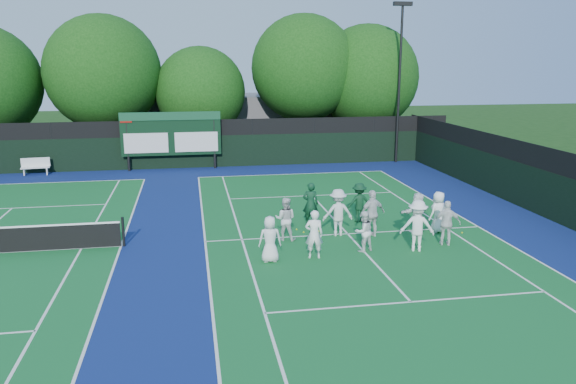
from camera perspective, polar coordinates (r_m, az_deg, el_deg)
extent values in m
plane|color=#15370F|center=(21.06, 6.82, -5.08)|extent=(120.00, 120.00, 0.00)
cube|color=navy|center=(21.16, -9.81, -5.08)|extent=(34.00, 32.00, 0.01)
cube|color=#135E27|center=(21.97, 6.07, -4.25)|extent=(10.97, 23.77, 0.00)
cube|color=silver|center=(33.20, 0.43, 1.84)|extent=(10.97, 0.08, 0.00)
cube|color=silver|center=(21.16, -8.41, -5.00)|extent=(0.08, 23.77, 0.00)
cube|color=silver|center=(24.03, 18.77, -3.35)|extent=(0.08, 23.77, 0.00)
cube|color=silver|center=(21.24, -4.70, -4.83)|extent=(0.08, 23.77, 0.00)
cube|color=silver|center=(23.41, 15.82, -3.57)|extent=(0.08, 23.77, 0.00)
cube|color=silver|center=(16.32, 12.36, -10.85)|extent=(8.23, 0.08, 0.00)
cube|color=silver|center=(27.95, 2.47, -0.36)|extent=(8.23, 0.08, 0.00)
cube|color=silver|center=(21.97, 6.07, -4.24)|extent=(0.08, 12.80, 0.00)
cube|color=silver|center=(33.65, -23.72, 0.86)|extent=(10.97, 0.08, 0.00)
cube|color=silver|center=(21.32, -16.61, -5.29)|extent=(0.08, 23.77, 0.00)
cube|color=silver|center=(21.53, -20.24, -5.38)|extent=(0.08, 23.77, 0.00)
cube|color=silver|center=(28.49, -26.22, -1.48)|extent=(8.23, 0.08, 0.00)
cube|color=black|center=(35.55, -10.07, 4.01)|extent=(34.00, 0.08, 2.00)
cube|color=black|center=(35.35, -10.17, 6.41)|extent=(34.00, 0.05, 1.00)
cube|color=black|center=(25.65, 25.84, -0.68)|extent=(0.08, 32.00, 2.00)
cube|color=black|center=(25.36, 26.18, 2.61)|extent=(0.05, 32.00, 1.00)
cylinder|color=black|center=(35.24, -15.99, 4.86)|extent=(0.16, 0.16, 3.50)
cylinder|color=black|center=(35.08, -7.49, 5.22)|extent=(0.16, 0.16, 3.50)
cube|color=black|center=(35.01, -11.79, 5.78)|extent=(6.00, 0.15, 2.60)
cube|color=#134528|center=(34.78, -11.88, 7.56)|extent=(6.00, 0.05, 0.50)
cube|color=silver|center=(35.05, -14.21, 4.84)|extent=(2.60, 0.04, 1.20)
cube|color=silver|center=(34.96, -9.29, 5.05)|extent=(2.60, 0.04, 1.20)
cube|color=maroon|center=(34.97, -16.16, 7.18)|extent=(0.70, 0.04, 0.50)
cube|color=slate|center=(43.53, -4.85, 7.17)|extent=(18.00, 6.00, 4.00)
cylinder|color=black|center=(37.34, 11.23, 10.58)|extent=(0.16, 0.16, 10.00)
cube|color=black|center=(37.46, 11.59, 18.23)|extent=(1.20, 0.30, 0.25)
cylinder|color=black|center=(21.15, -16.39, -3.90)|extent=(0.10, 0.10, 1.10)
cube|color=silver|center=(36.09, -24.28, 2.28)|extent=(1.62, 0.63, 0.06)
cube|color=silver|center=(36.19, -24.27, 2.78)|extent=(1.58, 0.27, 0.53)
cube|color=silver|center=(36.30, -25.22, 1.87)|extent=(0.11, 0.37, 0.42)
cube|color=silver|center=(35.98, -23.27, 1.96)|extent=(0.11, 0.37, 0.42)
cylinder|color=black|center=(39.31, -17.82, 5.18)|extent=(0.44, 0.44, 2.99)
sphere|color=#103C0D|center=(38.99, -18.27, 11.42)|extent=(7.44, 7.44, 7.44)
sphere|color=#103C0D|center=(39.23, -17.25, 10.41)|extent=(5.21, 5.21, 5.21)
cylinder|color=black|center=(39.00, -8.71, 5.07)|extent=(0.44, 0.44, 2.26)
sphere|color=#103C0D|center=(38.68, -8.88, 10.03)|extent=(6.01, 6.01, 6.01)
sphere|color=#103C0D|center=(39.03, -7.97, 9.21)|extent=(4.21, 4.21, 4.21)
cylinder|color=black|center=(39.73, 1.60, 6.14)|extent=(0.44, 0.44, 3.33)
sphere|color=#103C0D|center=(39.42, 1.65, 12.49)|extent=(7.27, 7.27, 7.27)
sphere|color=#103C0D|center=(39.86, 2.41, 11.44)|extent=(5.09, 5.09, 5.09)
cylinder|color=black|center=(40.90, 7.82, 5.79)|extent=(0.44, 0.44, 2.71)
sphere|color=#103C0D|center=(40.58, 8.00, 11.51)|extent=(7.26, 7.26, 7.26)
sphere|color=#103C0D|center=(41.08, 8.65, 10.49)|extent=(5.08, 5.08, 5.08)
sphere|color=#A5C316|center=(21.98, 1.61, -4.10)|extent=(0.07, 0.07, 0.07)
sphere|color=#A5C316|center=(22.94, 17.27, -3.96)|extent=(0.07, 0.07, 0.07)
sphere|color=#A5C316|center=(22.34, 0.88, -3.81)|extent=(0.07, 0.07, 0.07)
sphere|color=#A5C316|center=(22.14, 3.13, -3.99)|extent=(0.07, 0.07, 0.07)
sphere|color=#A5C316|center=(22.87, 7.97, -3.54)|extent=(0.07, 0.07, 0.07)
imported|color=white|center=(18.72, -1.84, -4.81)|extent=(0.79, 0.54, 1.58)
imported|color=white|center=(19.04, 2.67, -4.31)|extent=(0.66, 0.48, 1.70)
imported|color=white|center=(19.92, 7.67, -3.98)|extent=(0.86, 0.77, 1.46)
imported|color=white|center=(20.26, 13.00, -3.35)|extent=(1.34, 1.03, 1.84)
imported|color=silver|center=(21.16, 15.84, -3.06)|extent=(1.05, 0.69, 1.66)
imported|color=silver|center=(20.93, -0.27, -2.76)|extent=(0.96, 0.85, 1.64)
imported|color=silver|center=(21.54, 5.09, -2.08)|extent=(1.19, 0.70, 1.82)
imported|color=silver|center=(21.55, 8.56, -2.18)|extent=(1.15, 0.71, 1.82)
imported|color=white|center=(22.51, 13.01, -2.02)|extent=(1.53, 1.02, 1.58)
imported|color=white|center=(22.65, 15.01, -1.98)|extent=(0.94, 0.80, 1.63)
imported|color=#0E3620|center=(22.87, 2.31, -1.20)|extent=(0.72, 0.55, 1.77)
imported|color=#0E351D|center=(23.42, 7.23, -1.09)|extent=(1.11, 0.68, 1.66)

